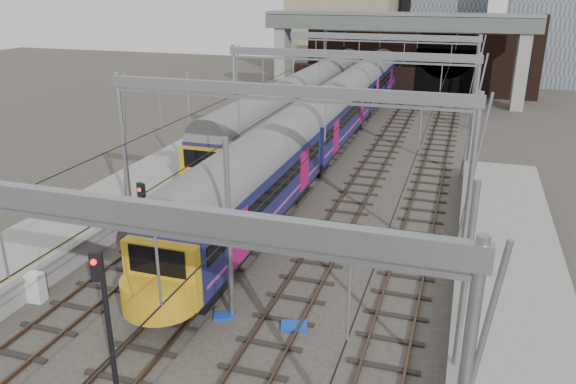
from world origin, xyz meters
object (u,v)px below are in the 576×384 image
(signal_near_left, at_px, (146,222))
(relay_cabinet, at_px, (36,287))
(train_main, at_px, (354,95))
(train_second, at_px, (318,89))
(signal_near_centre, at_px, (105,307))

(signal_near_left, distance_m, relay_cabinet, 5.01)
(train_main, xyz_separation_m, relay_cabinet, (-5.80, -33.97, -1.98))
(train_second, relative_size, relay_cabinet, 41.06)
(signal_near_left, height_order, relay_cabinet, signal_near_left)
(train_main, relative_size, signal_near_centre, 13.88)
(signal_near_centre, height_order, relay_cabinet, signal_near_centre)
(signal_near_left, bearing_deg, train_second, 115.14)
(relay_cabinet, bearing_deg, train_main, 76.06)
(train_main, relative_size, relay_cabinet, 56.14)
(signal_near_left, relative_size, relay_cabinet, 3.77)
(signal_near_left, height_order, signal_near_centre, signal_near_centre)
(train_main, bearing_deg, signal_near_centre, -89.47)
(signal_near_left, bearing_deg, train_main, 108.12)
(train_main, height_order, relay_cabinet, train_main)
(train_main, bearing_deg, signal_near_left, -93.83)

